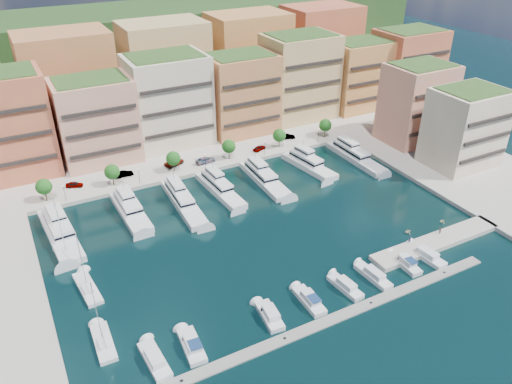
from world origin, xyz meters
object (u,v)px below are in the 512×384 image
cruiser_8 (426,256)px  sailboat_2 (67,256)px  car_5 (288,137)px  yacht_2 (182,200)px  tree_1 (112,172)px  yacht_1 (130,209)px  cruiser_1 (192,346)px  tree_2 (173,158)px  tree_3 (229,146)px  car_1 (124,174)px  lamppost_3 (265,145)px  cruiser_5 (345,287)px  lamppost_2 (205,159)px  car_0 (74,184)px  yacht_0 (59,231)px  car_4 (259,148)px  tree_0 (44,187)px  cruiser_3 (270,316)px  cruiser_7 (406,264)px  person_0 (410,239)px  yacht_6 (354,155)px  lamppost_1 (139,174)px  sailboat_1 (88,289)px  tender_1 (408,231)px  yacht_5 (307,163)px  lamppost_0 (64,190)px  tree_5 (325,125)px  car_3 (205,160)px  car_2 (174,162)px  cruiser_6 (373,276)px  tree_4 (279,135)px  lamppost_4 (318,133)px  yacht_4 (264,177)px  yacht_3 (219,187)px  cruiser_4 (309,301)px  tender_3 (442,221)px

cruiser_8 → sailboat_2: size_ratio=0.67×
car_5 → yacht_2: bearing=134.5°
tree_1 → car_5: tree_1 is taller
yacht_1 → cruiser_1: bearing=-93.1°
tree_2 → tree_3: size_ratio=1.00×
car_1 → yacht_1: bearing=170.1°
lamppost_3 → sailboat_2: bearing=-159.6°
lamppost_3 → cruiser_5: 57.52m
lamppost_2 → car_0: lamppost_2 is taller
yacht_0 → car_4: bearing=15.3°
tree_0 → sailboat_2: sailboat_2 is taller
tree_1 → cruiser_3: bearing=-78.1°
cruiser_7 → car_1: (-39.45, 61.43, 1.17)m
person_0 → yacht_6: bearing=-47.7°
lamppost_1 → cruiser_3: (6.26, -55.78, -3.28)m
sailboat_1 → car_0: size_ratio=3.18×
yacht_6 → tender_1: (-12.22, -34.90, -0.76)m
tree_2 → lamppost_2: bearing=-16.0°
yacht_5 → lamppost_0: bearing=170.1°
yacht_5 → tree_5: bearing=41.6°
lamppost_1 → tender_1: bearing=-46.2°
yacht_1 → car_5: 55.89m
car_3 → sailboat_1: bearing=127.5°
car_4 → tree_1: bearing=70.6°
car_2 → car_4: size_ratio=1.35×
yacht_0 → cruiser_6: size_ratio=2.67×
tree_1 → cruiser_6: (34.97, -58.09, -4.20)m
yacht_6 → cruiser_5: yacht_6 is taller
car_4 → lamppost_1: bearing=74.4°
tree_1 → cruiser_5: tree_1 is taller
cruiser_8 → car_5: (4.87, 62.09, 1.17)m
person_0 → sailboat_2: bearing=39.2°
cruiser_8 → tree_4: bearing=90.5°
lamppost_4 → yacht_4: size_ratio=0.20×
cruiser_6 → car_2: car_2 is taller
lamppost_1 → sailboat_1: bearing=-120.8°
yacht_4 → sailboat_2: sailboat_2 is taller
cruiser_7 → person_0: (5.09, 4.55, 1.26)m
car_2 → yacht_5: bearing=-138.0°
yacht_3 → tree_0: bearing=160.4°
lamppost_0 → sailboat_1: (-2.05, -33.59, -3.52)m
lamppost_0 → car_2: bearing=11.2°
yacht_0 → cruiser_4: yacht_0 is taller
cruiser_6 → sailboat_2: size_ratio=0.66×
yacht_6 → yacht_5: bearing=173.1°
tender_3 → tree_2: bearing=41.8°
tree_1 → tree_4: (48.00, 0.00, 0.00)m
yacht_0 → cruiser_8: bearing=-33.9°
yacht_2 → car_3: bearing=51.2°
tender_1 → car_1: 71.42m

